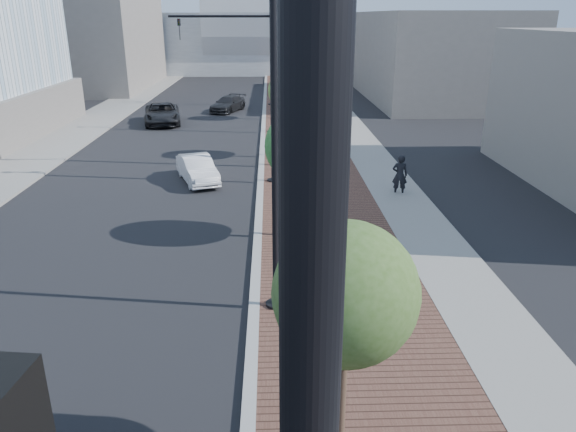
{
  "coord_description": "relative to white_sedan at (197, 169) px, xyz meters",
  "views": [
    {
      "loc": [
        0.5,
        -3.16,
        7.62
      ],
      "look_at": [
        1.0,
        12.0,
        2.0
      ],
      "focal_mm": 33.77,
      "sensor_mm": 36.0,
      "label": 1
    }
  ],
  "objects": [
    {
      "name": "sidewalk",
      "position": [
        6.57,
        17.64,
        -0.58
      ],
      "size": [
        7.0,
        140.0,
        0.12
      ],
      "primitive_type": "cube",
      "color": "#4C2D23",
      "rests_on": "ground"
    },
    {
      "name": "concrete_strip",
      "position": [
        9.27,
        17.64,
        -0.58
      ],
      "size": [
        2.4,
        140.0,
        0.13
      ],
      "primitive_type": "cube",
      "color": "slate",
      "rests_on": "ground"
    },
    {
      "name": "curb",
      "position": [
        3.07,
        17.64,
        -0.57
      ],
      "size": [
        0.3,
        140.0,
        0.14
      ],
      "primitive_type": "cube",
      "color": "gray",
      "rests_on": "ground"
    },
    {
      "name": "west_sidewalk",
      "position": [
        -9.93,
        17.64,
        -0.58
      ],
      "size": [
        4.0,
        140.0,
        0.12
      ],
      "primitive_type": "cube",
      "color": "slate",
      "rests_on": "ground"
    },
    {
      "name": "white_sedan",
      "position": [
        0.0,
        0.0,
        0.0
      ],
      "size": [
        2.61,
        4.12,
        1.28
      ],
      "primitive_type": "imported",
      "rotation": [
        0.0,
        0.0,
        0.35
      ],
      "color": "silver",
      "rests_on": "ground"
    },
    {
      "name": "dark_car_mid",
      "position": [
        -4.51,
        15.32,
        0.11
      ],
      "size": [
        3.48,
        5.82,
        1.51
      ],
      "primitive_type": "imported",
      "rotation": [
        0.0,
        0.0,
        0.19
      ],
      "color": "black",
      "rests_on": "ground"
    },
    {
      "name": "dark_car_far",
      "position": [
        -0.0,
        20.7,
        -0.01
      ],
      "size": [
        3.25,
        4.69,
        1.26
      ],
      "primitive_type": "imported",
      "rotation": [
        0.0,
        0.0,
        -0.38
      ],
      "color": "black",
      "rests_on": "ground"
    },
    {
      "name": "pedestrian",
      "position": [
        9.33,
        -2.41,
        0.29
      ],
      "size": [
        0.74,
        0.55,
        1.87
      ],
      "primitive_type": "imported",
      "rotation": [
        0.0,
        0.0,
        2.98
      ],
      "color": "black",
      "rests_on": "ground"
    },
    {
      "name": "streetlight_1",
      "position": [
        3.55,
        -12.36,
        3.7
      ],
      "size": [
        1.44,
        0.56,
        9.21
      ],
      "color": "black",
      "rests_on": "ground"
    },
    {
      "name": "streetlight_2",
      "position": [
        3.67,
        -0.36,
        4.18
      ],
      "size": [
        1.72,
        0.56,
        9.28
      ],
      "color": "black",
      "rests_on": "ground"
    },
    {
      "name": "streetlight_3",
      "position": [
        3.55,
        11.64,
        3.7
      ],
      "size": [
        1.44,
        0.56,
        9.21
      ],
      "color": "black",
      "rests_on": "ground"
    },
    {
      "name": "streetlight_4",
      "position": [
        3.67,
        23.64,
        4.18
      ],
      "size": [
        1.72,
        0.56,
        9.28
      ],
      "color": "black",
      "rests_on": "ground"
    },
    {
      "name": "traffic_mast",
      "position": [
        2.77,
        2.64,
        4.34
      ],
      "size": [
        5.09,
        0.2,
        8.0
      ],
      "color": "black",
      "rests_on": "ground"
    },
    {
      "name": "tree_0",
      "position": [
        4.71,
        -18.34,
        3.06
      ],
      "size": [
        2.3,
        2.23,
        4.84
      ],
      "color": "#382619",
      "rests_on": "ground"
    },
    {
      "name": "tree_1",
      "position": [
        4.71,
        -7.34,
        2.78
      ],
      "size": [
        2.62,
        2.62,
        4.74
      ],
      "color": "#382619",
      "rests_on": "ground"
    },
    {
      "name": "tree_2",
      "position": [
        4.71,
        4.66,
        3.11
      ],
      "size": [
        2.44,
        2.41,
        4.97
      ],
      "color": "#382619",
      "rests_on": "ground"
    },
    {
      "name": "tree_3",
      "position": [
        4.71,
        16.66,
        3.34
      ],
      "size": [
        2.24,
        2.17,
        5.08
      ],
      "color": "#382619",
      "rests_on": "ground"
    },
    {
      "name": "convention_center",
      "position": [
        1.07,
        62.64,
        5.36
      ],
      "size": [
        50.0,
        30.0,
        50.0
      ],
      "color": "#A2A7AC",
      "rests_on": "ground"
    },
    {
      "name": "commercial_block_nw",
      "position": [
        -16.93,
        37.64,
        4.36
      ],
      "size": [
        14.0,
        20.0,
        10.0
      ],
      "primitive_type": "cube",
      "color": "slate",
      "rests_on": "ground"
    },
    {
      "name": "commercial_block_ne",
      "position": [
        19.07,
        27.64,
        3.36
      ],
      "size": [
        12.0,
        22.0,
        8.0
      ],
      "primitive_type": "cube",
      "color": "#655F5B",
      "rests_on": "ground"
    },
    {
      "name": "utility_cover_1",
      "position": [
        5.47,
        -14.36,
        -0.51
      ],
      "size": [
        0.5,
        0.5,
        0.02
      ],
      "primitive_type": "cube",
      "color": "black",
      "rests_on": "sidewalk"
    },
    {
      "name": "utility_cover_2",
      "position": [
        5.47,
        -3.36,
        -0.51
      ],
      "size": [
        0.5,
        0.5,
        0.02
      ],
      "primitive_type": "cube",
      "color": "black",
      "rests_on": "sidewalk"
    }
  ]
}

